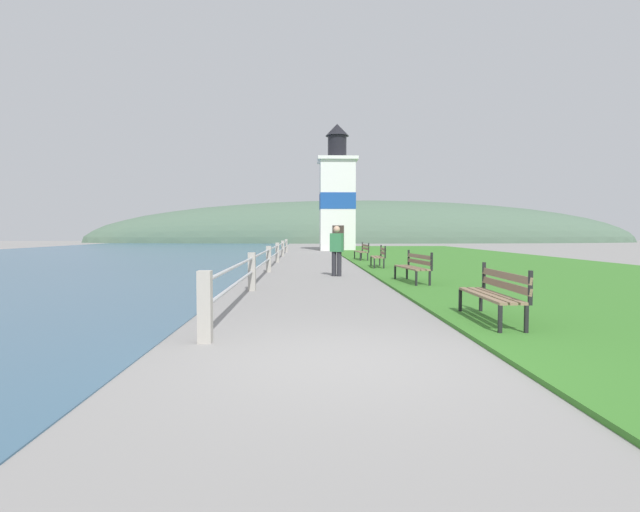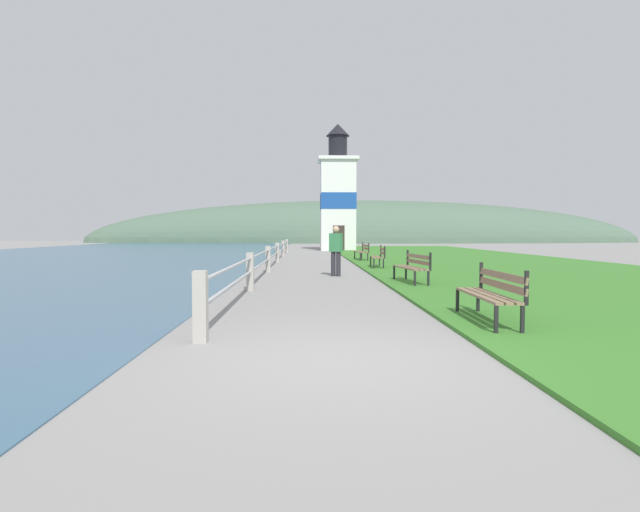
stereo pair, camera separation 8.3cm
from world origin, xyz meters
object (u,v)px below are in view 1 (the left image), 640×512
Objects in this scene: lighthouse at (337,197)px; park_bench_midway at (414,265)px; park_bench_far at (379,255)px; park_bench_near at (495,291)px; park_bench_by_lighthouse at (363,250)px; person_strolling at (337,249)px.

park_bench_midway is at bearing -88.94° from lighthouse.
park_bench_far is at bearing -95.41° from park_bench_midway.
park_bench_near is 1.20× the size of park_bench_far.
lighthouse is at bearing -95.12° from park_bench_midway.
park_bench_midway is at bearing 93.61° from park_bench_far.
park_bench_far is (-0.08, 6.09, -0.00)m from park_bench_midway.
person_strolling is (-1.92, -8.92, 0.37)m from park_bench_by_lighthouse.
park_bench_by_lighthouse is at bearing -95.54° from park_bench_midway.
park_bench_midway is (0.07, 6.19, 0.00)m from park_bench_near.
lighthouse is at bearing -88.09° from park_bench_near.
lighthouse is (-0.41, 20.28, 3.76)m from park_bench_far.
person_strolling reaches higher than park_bench_midway.
park_bench_midway is 1.21× the size of person_strolling.
park_bench_near and park_bench_midway have the same top height.
park_bench_midway is 6.09m from park_bench_far.
lighthouse reaches higher than person_strolling.
park_bench_midway is 26.64m from lighthouse.
park_bench_by_lighthouse is at bearing -86.66° from park_bench_far.
lighthouse is 6.04× the size of person_strolling.
park_bench_midway is at bearing -89.49° from park_bench_near.
park_bench_near is 12.28m from park_bench_far.
lighthouse reaches higher than park_bench_far.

